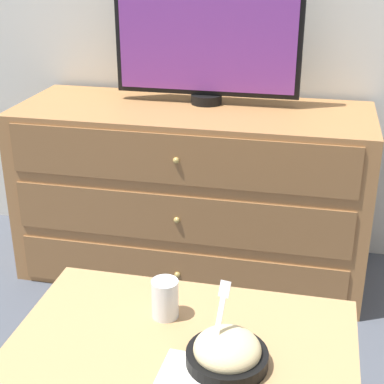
{
  "coord_description": "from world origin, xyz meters",
  "views": [
    {
      "loc": [
        0.5,
        -2.53,
        1.35
      ],
      "look_at": [
        0.2,
        -1.16,
        0.75
      ],
      "focal_mm": 55.0,
      "sensor_mm": 36.0,
      "label": 1
    }
  ],
  "objects": [
    {
      "name": "ground_plane",
      "position": [
        0.0,
        0.0,
        0.0
      ],
      "size": [
        12.0,
        12.0,
        0.0
      ],
      "primitive_type": "plane",
      "color": "#474C56"
    },
    {
      "name": "dresser",
      "position": [
        0.01,
        -0.3,
        0.36
      ],
      "size": [
        1.43,
        0.56,
        0.73
      ],
      "color": "#9E6B3D",
      "rests_on": "ground_plane"
    },
    {
      "name": "tv",
      "position": [
        0.05,
        -0.21,
        0.99
      ],
      "size": [
        0.75,
        0.13,
        0.5
      ],
      "color": "black",
      "rests_on": "dresser"
    },
    {
      "name": "coffee_table",
      "position": [
        0.23,
        -1.43,
        0.4
      ],
      "size": [
        0.81,
        0.51,
        0.48
      ],
      "color": "tan",
      "rests_on": "ground_plane"
    },
    {
      "name": "takeout_bowl",
      "position": [
        0.35,
        -1.49,
        0.51
      ],
      "size": [
        0.18,
        0.18,
        0.19
      ],
      "color": "black",
      "rests_on": "coffee_table"
    },
    {
      "name": "drink_cup",
      "position": [
        0.17,
        -1.34,
        0.52
      ],
      "size": [
        0.07,
        0.07,
        0.1
      ],
      "color": "white",
      "rests_on": "coffee_table"
    },
    {
      "name": "napkin",
      "position": [
        0.28,
        -1.54,
        0.48
      ],
      "size": [
        0.15,
        0.15,
        0.0
      ],
      "color": "silver",
      "rests_on": "coffee_table"
    }
  ]
}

